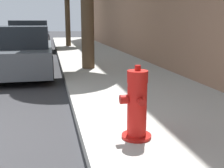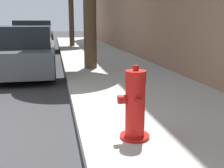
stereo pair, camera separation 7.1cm
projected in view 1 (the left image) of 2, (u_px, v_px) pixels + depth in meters
sidewalk_slab at (184, 126)px, 3.67m from camera, size 2.74×40.00×0.15m
fire_hydrant at (137, 106)px, 3.04m from camera, size 0.36×0.35×0.81m
parked_car_near at (18, 51)px, 7.71m from camera, size 1.86×4.25×1.29m
parked_car_mid at (30, 37)px, 13.17m from camera, size 1.77×3.95×1.45m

